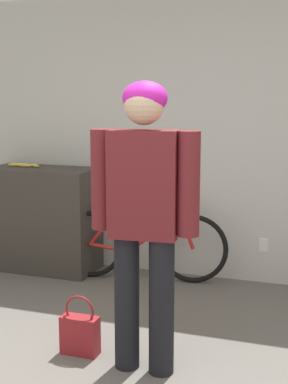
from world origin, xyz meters
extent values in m
cube|color=silver|center=(0.00, 2.71, 1.30)|extent=(8.00, 0.06, 2.60)
cube|color=white|center=(0.55, 2.67, 0.35)|extent=(0.08, 0.01, 0.12)
cube|color=#38332D|center=(-1.55, 2.40, 0.50)|extent=(1.05, 0.51, 1.00)
cylinder|color=black|center=(-0.07, 0.82, 0.42)|extent=(0.15, 0.15, 0.85)
cylinder|color=black|center=(0.15, 0.82, 0.42)|extent=(0.15, 0.15, 0.85)
cube|color=maroon|center=(0.04, 0.82, 1.16)|extent=(0.42, 0.23, 0.63)
cylinder|color=maroon|center=(-0.23, 0.82, 1.18)|extent=(0.13, 0.13, 0.60)
cylinder|color=maroon|center=(0.30, 0.82, 1.18)|extent=(0.13, 0.13, 0.60)
sphere|color=#DBB28E|center=(0.04, 0.82, 1.62)|extent=(0.23, 0.23, 0.23)
ellipsoid|color=#D11EAD|center=(0.04, 0.84, 1.66)|extent=(0.26, 0.24, 0.19)
torus|color=black|center=(-1.00, 2.30, 0.32)|extent=(0.63, 0.15, 0.64)
torus|color=black|center=(-0.05, 2.46, 0.32)|extent=(0.63, 0.15, 0.64)
cylinder|color=red|center=(-0.82, 2.33, 0.29)|extent=(0.37, 0.09, 0.08)
cylinder|color=red|center=(-0.87, 2.33, 0.48)|extent=(0.30, 0.08, 0.35)
cylinder|color=red|center=(-0.69, 2.36, 0.46)|extent=(0.13, 0.05, 0.39)
cylinder|color=red|center=(-0.40, 2.40, 0.45)|extent=(0.50, 0.12, 0.40)
cylinder|color=red|center=(-0.45, 2.39, 0.64)|extent=(0.58, 0.13, 0.05)
cylinder|color=red|center=(-0.11, 2.45, 0.48)|extent=(0.15, 0.06, 0.33)
cylinder|color=red|center=(-0.15, 2.44, 0.67)|extent=(0.07, 0.04, 0.08)
cylinder|color=red|center=(-0.13, 2.45, 0.70)|extent=(0.10, 0.46, 0.02)
ellipsoid|color=black|center=(-0.74, 2.35, 0.67)|extent=(0.23, 0.11, 0.05)
ellipsoid|color=#EAD64C|center=(-1.74, 2.41, 1.02)|extent=(0.16, 0.04, 0.04)
ellipsoid|color=#EAD64C|center=(-1.84, 2.43, 1.02)|extent=(0.15, 0.09, 0.03)
ellipsoid|color=#EAD64C|center=(-1.63, 2.43, 1.02)|extent=(0.15, 0.09, 0.03)
sphere|color=brown|center=(-1.90, 2.44, 1.02)|extent=(0.02, 0.02, 0.02)
cube|color=maroon|center=(-0.43, 0.88, 0.13)|extent=(0.25, 0.11, 0.26)
torus|color=maroon|center=(-0.43, 0.88, 0.30)|extent=(0.20, 0.02, 0.20)
camera|label=1|loc=(1.03, -2.09, 1.66)|focal=50.00mm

